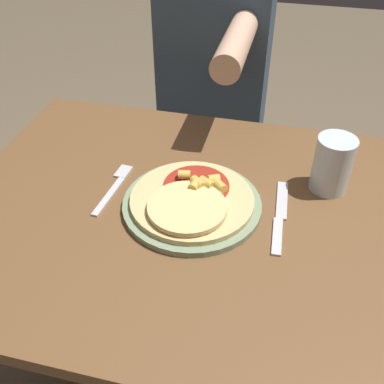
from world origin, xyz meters
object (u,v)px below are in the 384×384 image
knife (280,217)px  pizza (192,199)px  drinking_glass (332,164)px  person_diner (215,77)px  dining_table (213,256)px  fork (115,186)px  plate (192,204)px

knife → pizza: bearing=-175.8°
drinking_glass → person_diner: 0.61m
dining_table → knife: 0.18m
fork → plate: bearing=-8.4°
person_diner → dining_table: bearing=-78.8°
dining_table → person_diner: (-0.13, 0.64, 0.12)m
dining_table → knife: bearing=8.4°
plate → drinking_glass: 0.31m
plate → fork: size_ratio=1.61×
fork → pizza: bearing=-9.7°
drinking_glass → person_diner: person_diner is taller
plate → pizza: size_ratio=1.13×
drinking_glass → knife: bearing=-126.7°
pizza → person_diner: bearing=97.0°
plate → person_diner: (-0.08, 0.63, -0.01)m
knife → person_diner: size_ratio=0.17×
plate → knife: plate is taller
fork → knife: same height
plate → drinking_glass: (0.27, 0.13, 0.05)m
dining_table → pizza: size_ratio=4.33×
plate → knife: 0.18m
knife → drinking_glass: bearing=53.3°
plate → knife: (0.18, 0.01, -0.00)m
pizza → knife: bearing=4.2°
dining_table → drinking_glass: size_ratio=8.85×
fork → knife: (0.36, -0.02, 0.00)m
fork → drinking_glass: drinking_glass is taller
dining_table → pizza: (-0.05, 0.01, 0.15)m
fork → knife: bearing=-2.8°
fork → drinking_glass: 0.47m
dining_table → pizza: 0.16m
dining_table → person_diner: bearing=101.2°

